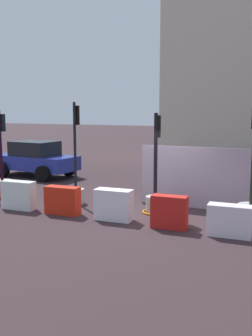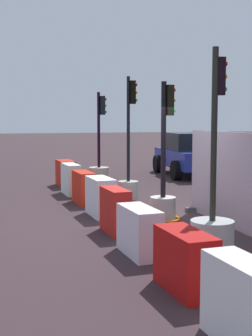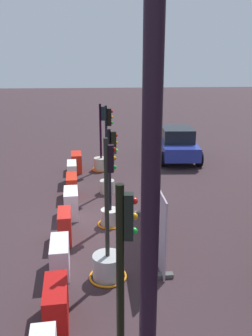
{
  "view_description": "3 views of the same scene",
  "coord_description": "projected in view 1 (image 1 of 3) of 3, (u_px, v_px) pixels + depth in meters",
  "views": [
    {
      "loc": [
        4.03,
        -10.96,
        3.16
      ],
      "look_at": [
        -1.05,
        0.19,
        1.32
      ],
      "focal_mm": 41.95,
      "sensor_mm": 36.0,
      "label": 1
    },
    {
      "loc": [
        9.88,
        -3.6,
        2.28
      ],
      "look_at": [
        -1.45,
        -0.35,
        1.03
      ],
      "focal_mm": 51.38,
      "sensor_mm": 36.0,
      "label": 2
    },
    {
      "loc": [
        10.18,
        -0.36,
        4.95
      ],
      "look_at": [
        -1.26,
        0.72,
        1.48
      ],
      "focal_mm": 37.96,
      "sensor_mm": 36.0,
      "label": 3
    }
  ],
  "objects": [
    {
      "name": "construction_barrier_3",
      "position": [
        114.0,
        205.0,
        11.24
      ],
      "size": [
        1.1,
        0.51,
        0.89
      ],
      "color": "white",
      "rests_on": "ground_plane"
    },
    {
      "name": "site_fence_panel",
      "position": [
        201.0,
        180.0,
        12.48
      ],
      "size": [
        4.06,
        0.5,
        1.98
      ],
      "color": "#A293A5",
      "rests_on": "ground_plane"
    },
    {
      "name": "traffic_light_1",
      "position": [
        76.0,
        183.0,
        13.2
      ],
      "size": [
        0.57,
        0.57,
        3.39
      ],
      "color": "#AEB0A7",
      "rests_on": "ground_plane"
    },
    {
      "name": "construction_barrier_2",
      "position": [
        63.0,
        200.0,
        11.88
      ],
      "size": [
        1.09,
        0.46,
        0.85
      ],
      "color": "red",
      "rests_on": "ground_plane"
    },
    {
      "name": "traffic_light_3",
      "position": [
        251.0,
        209.0,
        10.68
      ],
      "size": [
        0.91,
        0.91,
        3.39
      ],
      "color": "#AAACAD",
      "rests_on": "ground_plane"
    },
    {
      "name": "car_blue_estate",
      "position": [
        35.0,
        159.0,
        18.49
      ],
      "size": [
        4.16,
        2.36,
        1.68
      ],
      "color": "#243295",
      "rests_on": "ground_plane"
    },
    {
      "name": "traffic_light_2",
      "position": [
        155.0,
        194.0,
        12.01
      ],
      "size": [
        0.79,
        0.79,
        3.05
      ],
      "color": "#B1AEA7",
      "rests_on": "ground_plane"
    },
    {
      "name": "construction_barrier_1",
      "position": [
        19.0,
        195.0,
        12.47
      ],
      "size": [
        1.11,
        0.44,
        0.9
      ],
      "color": "white",
      "rests_on": "ground_plane"
    },
    {
      "name": "ground_plane",
      "position": [
        155.0,
        214.0,
        11.99
      ],
      "size": [
        120.0,
        120.0,
        0.0
      ],
      "primitive_type": "plane",
      "color": "#36262B"
    },
    {
      "name": "traffic_light_0",
      "position": [
        2.0,
        183.0,
        14.34
      ],
      "size": [
        0.88,
        0.88,
        3.11
      ],
      "color": "#BAAE9E",
      "rests_on": "ground_plane"
    },
    {
      "name": "construction_barrier_4",
      "position": [
        169.0,
        212.0,
        10.46
      ],
      "size": [
        0.98,
        0.42,
        0.89
      ],
      "color": "red",
      "rests_on": "ground_plane"
    },
    {
      "name": "construction_barrier_5",
      "position": [
        230.0,
        221.0,
        9.81
      ],
      "size": [
        1.12,
        0.5,
        0.8
      ],
      "color": "silver",
      "rests_on": "ground_plane"
    }
  ]
}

